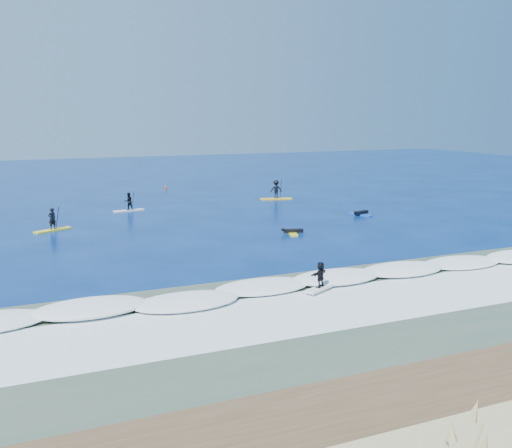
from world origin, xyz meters
name	(u,v)px	position (x,y,z in m)	size (l,w,h in m)	color
ground	(247,243)	(0.00, 0.00, 0.00)	(160.00, 160.00, 0.00)	#041C4A
wet_sand_strip	(510,387)	(0.00, -21.50, 0.00)	(90.00, 5.00, 0.08)	#473321
shallow_water	(370,311)	(0.00, -14.00, 0.01)	(90.00, 13.00, 0.01)	#394E3D
breaking_wave	(323,285)	(0.00, -10.00, 0.00)	(40.00, 6.00, 0.30)	white
whitewater	(357,304)	(0.00, -13.00, 0.00)	(34.00, 5.00, 0.02)	silver
sup_paddler_left	(52,223)	(-11.29, 9.25, 0.60)	(2.72, 1.87, 1.91)	yellow
sup_paddler_center	(129,203)	(-4.66, 15.68, 0.69)	(2.71, 1.13, 1.85)	silver
sup_paddler_right	(276,191)	(9.99, 17.01, 0.85)	(3.22, 1.57, 2.19)	yellow
prone_paddler_near	(292,232)	(4.10, 1.62, 0.14)	(1.54, 2.02, 0.41)	yellow
prone_paddler_far	(361,213)	(12.66, 6.10, 0.15)	(1.66, 2.20, 0.45)	#174BB2
wave_surfer	(320,277)	(-0.70, -10.90, 0.76)	(1.84, 1.25, 1.31)	white
marker_buoy	(166,188)	(1.69, 27.98, 0.25)	(0.24, 0.24, 0.58)	#CA4411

